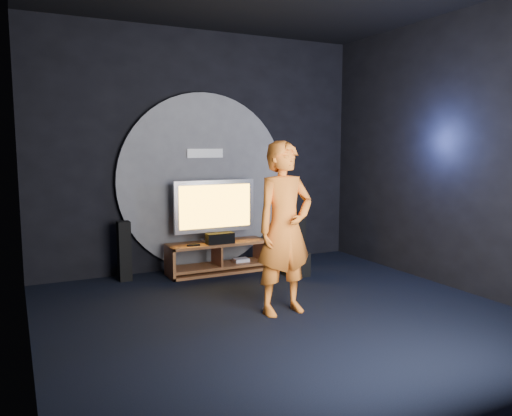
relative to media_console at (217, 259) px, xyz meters
The scene contains 14 objects.
floor 2.06m from the media_console, 91.27° to the right, with size 5.00×5.00×0.00m, color black.
back_wall 1.62m from the media_console, 95.76° to the left, with size 5.00×0.04×3.50m, color black.
front_wall 4.81m from the media_console, 90.57° to the right, with size 5.00×0.04×3.50m, color black.
left_wall 3.62m from the media_console, 141.15° to the right, with size 0.04×5.00×3.50m, color black.
right_wall 3.56m from the media_console, 39.87° to the right, with size 0.04×5.00×3.50m, color black.
wall_disc_panel 1.18m from the media_console, 96.57° to the left, with size 2.60×0.11×2.60m.
media_console is the anchor object (origin of this frame).
tv 0.75m from the media_console, 95.85° to the left, with size 1.21×0.22×0.89m.
center_speaker 0.35m from the media_console, 93.24° to the right, with size 0.40×0.15×0.15m, color black.
remote 0.50m from the media_console, 163.45° to the right, with size 0.18×0.05×0.02m, color black.
tower_speaker_left 1.32m from the media_console, behind, with size 0.16×0.18×0.82m, color black.
tower_speaker_right 1.30m from the media_console, ahead, with size 0.16×0.18×0.82m, color black.
subwoofer 1.14m from the media_console, 35.22° to the right, with size 0.31×0.31×0.34m, color black.
player 2.09m from the media_console, 89.74° to the right, with size 0.69×0.45×1.88m, color orange.
Camera 1 is at (-2.57, -4.55, 1.83)m, focal length 35.00 mm.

